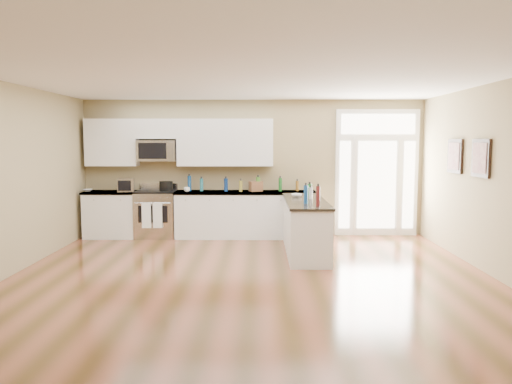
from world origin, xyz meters
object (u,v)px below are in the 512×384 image
(toaster_oven, at_px, (126,185))
(stockpot, at_px, (166,186))
(kitchen_range, at_px, (156,214))
(peninsula_cabinet, at_px, (305,229))

(toaster_oven, bearing_deg, stockpot, 1.08)
(kitchen_range, bearing_deg, toaster_oven, -169.33)
(kitchen_range, distance_m, stockpot, 0.61)
(kitchen_range, relative_size, stockpot, 3.97)
(toaster_oven, bearing_deg, kitchen_range, 3.51)
(stockpot, bearing_deg, kitchen_range, -178.48)
(kitchen_range, height_order, stockpot, stockpot)
(peninsula_cabinet, bearing_deg, kitchen_range, 153.46)
(kitchen_range, xyz_separation_m, toaster_oven, (-0.57, -0.11, 0.60))
(peninsula_cabinet, relative_size, kitchen_range, 2.15)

